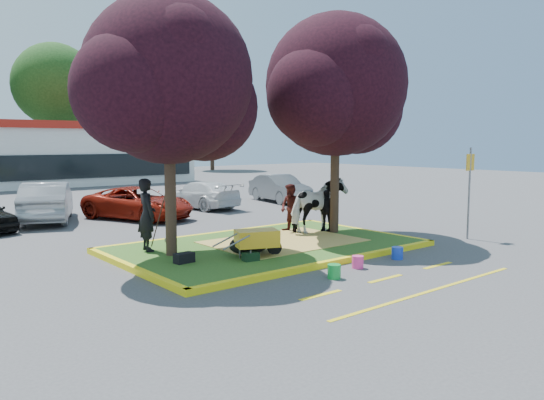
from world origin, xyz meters
TOP-DOWN VIEW (x-y plane):
  - ground at (0.00, 0.00)m, footprint 90.00×90.00m
  - median_island at (0.00, 0.00)m, footprint 8.00×5.00m
  - curb_near at (0.00, -2.58)m, footprint 8.30×0.16m
  - curb_far at (0.00, 2.58)m, footprint 8.30×0.16m
  - curb_left at (-4.08, 0.00)m, footprint 0.16×5.30m
  - curb_right at (4.08, 0.00)m, footprint 0.16×5.30m
  - straw_bedding at (0.60, 0.00)m, footprint 4.20×3.00m
  - tree_purple_left at (-2.78, 0.38)m, footprint 5.06×4.20m
  - tree_purple_right at (2.92, 0.18)m, footprint 5.30×4.40m
  - fire_lane_stripe_a at (-2.00, -4.20)m, footprint 1.10×0.12m
  - fire_lane_stripe_b at (0.00, -4.20)m, footprint 1.10×0.12m
  - fire_lane_stripe_c at (2.00, -4.20)m, footprint 1.10×0.12m
  - fire_lane_long at (0.00, -5.40)m, footprint 6.00×0.10m
  - retail_building at (2.00, 27.98)m, footprint 20.40×8.40m
  - cow at (2.49, 0.52)m, footprint 2.16×1.21m
  - calf at (-1.18, -0.77)m, footprint 1.30×0.86m
  - handler at (-3.02, 1.29)m, footprint 0.56×0.76m
  - visitor_a at (1.82, 1.08)m, footprint 0.60×0.77m
  - visitor_b at (2.81, 0.48)m, footprint 0.57×0.85m
  - wheelbarrow at (-1.31, -1.24)m, footprint 1.85×0.96m
  - gear_bag_dark at (-3.00, -0.58)m, footprint 0.50×0.31m
  - gear_bag_green at (-1.63, -1.40)m, footprint 0.41×0.29m
  - sign_post at (5.86, -2.70)m, footprint 0.40×0.06m
  - bucket_green at (-0.86, -3.46)m, footprint 0.37×0.37m
  - bucket_pink at (0.27, -3.14)m, footprint 0.35×0.35m
  - bucket_blue at (1.82, -3.12)m, footprint 0.39×0.39m
  - car_silver at (-3.21, 9.39)m, footprint 3.16×4.85m
  - car_red at (-0.24, 7.79)m, footprint 3.68×5.01m
  - car_white at (3.47, 9.24)m, footprint 2.29×4.47m
  - car_grey at (7.91, 8.88)m, footprint 2.14×4.36m

SIDE VIEW (x-z plane):
  - ground at x=0.00m, z-range 0.00..0.00m
  - fire_lane_stripe_a at x=-2.00m, z-range 0.00..0.01m
  - fire_lane_stripe_b at x=0.00m, z-range 0.00..0.01m
  - fire_lane_stripe_c at x=2.00m, z-range 0.00..0.01m
  - fire_lane_long at x=0.00m, z-range 0.00..0.01m
  - median_island at x=0.00m, z-range 0.00..0.15m
  - curb_near at x=0.00m, z-range 0.00..0.15m
  - curb_far at x=0.00m, z-range 0.00..0.15m
  - curb_left at x=-4.08m, z-range 0.00..0.15m
  - curb_right at x=4.08m, z-range 0.00..0.15m
  - bucket_pink at x=0.27m, z-range 0.00..0.30m
  - straw_bedding at x=0.60m, z-range 0.15..0.16m
  - bucket_blue at x=1.82m, z-range 0.00..0.32m
  - bucket_green at x=-0.86m, z-range 0.00..0.32m
  - gear_bag_green at x=-1.63m, z-range 0.15..0.36m
  - gear_bag_dark at x=-3.00m, z-range 0.15..0.39m
  - calf at x=-1.18m, z-range 0.15..0.67m
  - car_white at x=3.47m, z-range 0.00..1.24m
  - wheelbarrow at x=-1.31m, z-range 0.28..0.98m
  - car_red at x=-0.24m, z-range 0.00..1.27m
  - car_grey at x=7.91m, z-range 0.00..1.38m
  - car_silver at x=-3.21m, z-range 0.00..1.51m
  - visitor_b at x=2.81m, z-range 0.15..1.50m
  - visitor_a at x=1.82m, z-range 0.15..1.69m
  - cow at x=2.49m, z-range 0.15..1.88m
  - handler at x=-3.02m, z-range 0.15..2.07m
  - sign_post at x=5.86m, z-range 0.36..3.21m
  - retail_building at x=2.00m, z-range 0.05..4.45m
  - tree_purple_left at x=-2.78m, z-range 1.10..7.61m
  - tree_purple_right at x=2.92m, z-range 1.15..7.97m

